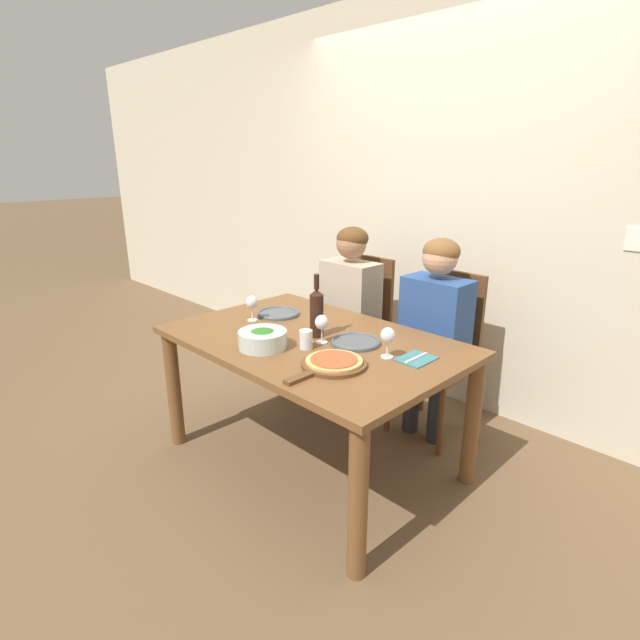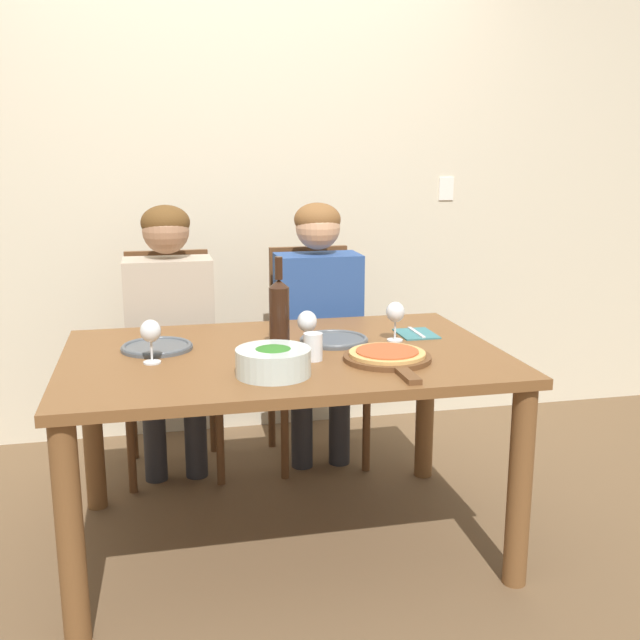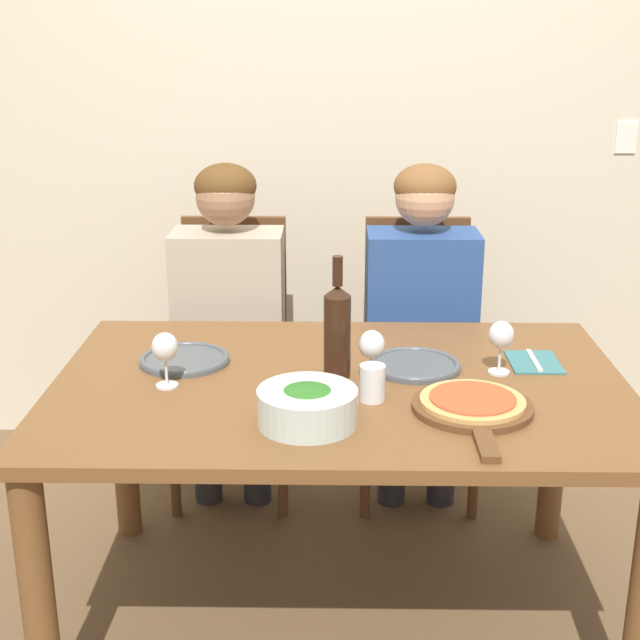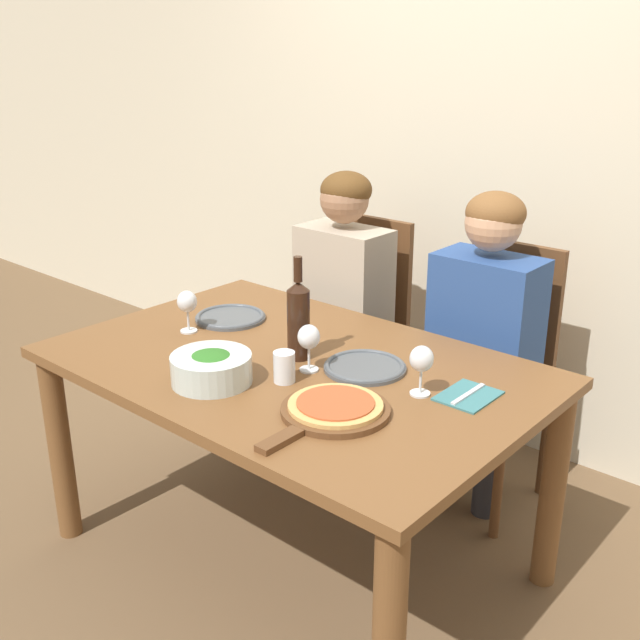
{
  "view_description": "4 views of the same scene",
  "coord_description": "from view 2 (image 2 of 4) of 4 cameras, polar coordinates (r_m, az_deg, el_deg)",
  "views": [
    {
      "loc": [
        1.78,
        -1.71,
        1.66
      ],
      "look_at": [
        0.02,
        0.04,
        0.84
      ],
      "focal_mm": 28.0,
      "sensor_mm": 36.0,
      "label": 1
    },
    {
      "loc": [
        -0.44,
        -2.55,
        1.45
      ],
      "look_at": [
        0.13,
        -0.02,
        0.86
      ],
      "focal_mm": 42.0,
      "sensor_mm": 36.0,
      "label": 2
    },
    {
      "loc": [
        -0.02,
        -2.23,
        1.66
      ],
      "look_at": [
        -0.06,
        0.07,
        0.89
      ],
      "focal_mm": 50.0,
      "sensor_mm": 36.0,
      "label": 3
    },
    {
      "loc": [
        1.5,
        -1.6,
        1.7
      ],
      "look_at": [
        0.09,
        0.03,
        0.9
      ],
      "focal_mm": 42.0,
      "sensor_mm": 36.0,
      "label": 4
    }
  ],
  "objects": [
    {
      "name": "person_man",
      "position": [
        3.42,
        -0.1,
        0.75
      ],
      "size": [
        0.47,
        0.51,
        1.22
      ],
      "color": "#28282D",
      "rests_on": "ground"
    },
    {
      "name": "chair_left",
      "position": [
        3.51,
        -11.27,
        -2.76
      ],
      "size": [
        0.42,
        0.42,
        1.0
      ],
      "color": "brown",
      "rests_on": "ground"
    },
    {
      "name": "chair_right",
      "position": [
        3.58,
        -0.51,
        -2.18
      ],
      "size": [
        0.42,
        0.42,
        1.0
      ],
      "color": "brown",
      "rests_on": "ground"
    },
    {
      "name": "fork_on_napkin",
      "position": [
        2.96,
        7.34,
        -1.04
      ],
      "size": [
        0.14,
        0.18,
        0.01
      ],
      "color": "#387075",
      "rests_on": "dining_table"
    },
    {
      "name": "wine_bottle",
      "position": [
        2.69,
        -3.12,
        0.55
      ],
      "size": [
        0.07,
        0.07,
        0.34
      ],
      "color": "black",
      "rests_on": "dining_table"
    },
    {
      "name": "dinner_plate_right",
      "position": [
        2.82,
        1.07,
        -1.49
      ],
      "size": [
        0.26,
        0.26,
        0.02
      ],
      "color": "#4C5156",
      "rests_on": "dining_table"
    },
    {
      "name": "wine_glass_left",
      "position": [
        2.58,
        -12.78,
        -0.99
      ],
      "size": [
        0.07,
        0.07,
        0.15
      ],
      "color": "silver",
      "rests_on": "dining_table"
    },
    {
      "name": "broccoli_bowl",
      "position": [
        2.4,
        -3.58,
        -3.17
      ],
      "size": [
        0.24,
        0.24,
        0.1
      ],
      "color": "silver",
      "rests_on": "dining_table"
    },
    {
      "name": "person_woman",
      "position": [
        3.34,
        -11.38,
        0.22
      ],
      "size": [
        0.47,
        0.51,
        1.22
      ],
      "color": "#28282D",
      "rests_on": "ground"
    },
    {
      "name": "dining_table",
      "position": [
        2.72,
        -2.77,
        -4.68
      ],
      "size": [
        1.55,
        1.02,
        0.74
      ],
      "color": "brown",
      "rests_on": "ground"
    },
    {
      "name": "ground_plane",
      "position": [
        2.97,
        -2.63,
        -16.44
      ],
      "size": [
        40.0,
        40.0,
        0.0
      ],
      "primitive_type": "plane",
      "color": "brown"
    },
    {
      "name": "back_wall",
      "position": [
        3.85,
        -6.18,
        11.25
      ],
      "size": [
        10.0,
        0.06,
        2.7
      ],
      "color": "beige",
      "rests_on": "ground"
    },
    {
      "name": "wine_glass_centre",
      "position": [
        2.66,
        -0.99,
        -0.27
      ],
      "size": [
        0.07,
        0.07,
        0.15
      ],
      "color": "silver",
      "rests_on": "dining_table"
    },
    {
      "name": "dinner_plate_left",
      "position": [
        2.78,
        -12.32,
        -2.01
      ],
      "size": [
        0.26,
        0.26,
        0.02
      ],
      "color": "#4C5156",
      "rests_on": "dining_table"
    },
    {
      "name": "pizza_on_board",
      "position": [
        2.58,
        5.19,
        -2.79
      ],
      "size": [
        0.3,
        0.44,
        0.04
      ],
      "color": "brown",
      "rests_on": "dining_table"
    },
    {
      "name": "wine_glass_right",
      "position": [
        2.83,
        5.76,
        0.46
      ],
      "size": [
        0.07,
        0.07,
        0.15
      ],
      "color": "silver",
      "rests_on": "dining_table"
    },
    {
      "name": "water_tumbler",
      "position": [
        2.57,
        -0.53,
        -2.05
      ],
      "size": [
        0.07,
        0.07,
        0.09
      ],
      "color": "silver",
      "rests_on": "dining_table"
    }
  ]
}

